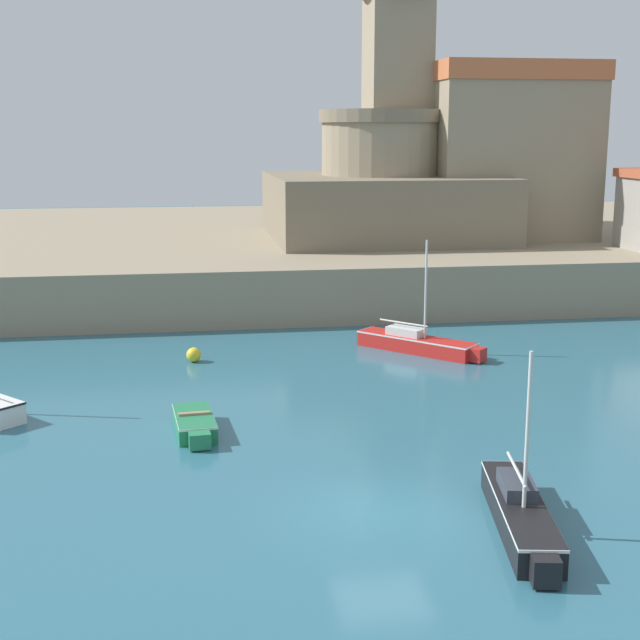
{
  "coord_description": "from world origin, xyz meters",
  "views": [
    {
      "loc": [
        -4.94,
        -21.18,
        9.72
      ],
      "look_at": [
        0.66,
        14.89,
        2.0
      ],
      "focal_mm": 50.0,
      "sensor_mm": 36.0,
      "label": 1
    }
  ],
  "objects_px": {
    "dinghy_green_0": "(195,423)",
    "fortress": "(382,194)",
    "church": "(476,143)",
    "sailboat_black_4": "(520,512)",
    "mooring_buoy": "(194,355)",
    "sailboat_red_1": "(417,343)"
  },
  "relations": [
    {
      "from": "dinghy_green_0",
      "to": "fortress",
      "type": "height_order",
      "value": "fortress"
    },
    {
      "from": "sailboat_black_4",
      "to": "sailboat_red_1",
      "type": "bearing_deg",
      "value": 83.05
    },
    {
      "from": "sailboat_red_1",
      "to": "mooring_buoy",
      "type": "bearing_deg",
      "value": -178.67
    },
    {
      "from": "sailboat_black_4",
      "to": "church",
      "type": "xyz_separation_m",
      "value": [
        11.82,
        39.58,
        8.55
      ]
    },
    {
      "from": "dinghy_green_0",
      "to": "sailboat_black_4",
      "type": "height_order",
      "value": "sailboat_black_4"
    },
    {
      "from": "dinghy_green_0",
      "to": "sailboat_red_1",
      "type": "bearing_deg",
      "value": 43.44
    },
    {
      "from": "church",
      "to": "fortress",
      "type": "distance_m",
      "value": 8.01
    },
    {
      "from": "sailboat_red_1",
      "to": "sailboat_black_4",
      "type": "distance_m",
      "value": 18.31
    },
    {
      "from": "sailboat_black_4",
      "to": "dinghy_green_0",
      "type": "bearing_deg",
      "value": 132.54
    },
    {
      "from": "mooring_buoy",
      "to": "fortress",
      "type": "relative_size",
      "value": 0.04
    },
    {
      "from": "mooring_buoy",
      "to": "church",
      "type": "bearing_deg",
      "value": 47.83
    },
    {
      "from": "dinghy_green_0",
      "to": "fortress",
      "type": "bearing_deg",
      "value": 66.14
    },
    {
      "from": "sailboat_red_1",
      "to": "mooring_buoy",
      "type": "xyz_separation_m",
      "value": [
        -9.99,
        -0.23,
        -0.12
      ]
    },
    {
      "from": "fortress",
      "to": "sailboat_black_4",
      "type": "bearing_deg",
      "value": -97.37
    },
    {
      "from": "sailboat_black_4",
      "to": "fortress",
      "type": "xyz_separation_m",
      "value": [
        4.83,
        37.38,
        5.3
      ]
    },
    {
      "from": "sailboat_red_1",
      "to": "mooring_buoy",
      "type": "relative_size",
      "value": 8.12
    },
    {
      "from": "dinghy_green_0",
      "to": "sailboat_red_1",
      "type": "height_order",
      "value": "sailboat_red_1"
    },
    {
      "from": "dinghy_green_0",
      "to": "church",
      "type": "distance_m",
      "value": 37.73
    },
    {
      "from": "sailboat_black_4",
      "to": "fortress",
      "type": "relative_size",
      "value": 0.42
    },
    {
      "from": "mooring_buoy",
      "to": "church",
      "type": "xyz_separation_m",
      "value": [
        19.6,
        21.64,
        8.69
      ]
    },
    {
      "from": "sailboat_red_1",
      "to": "fortress",
      "type": "distance_m",
      "value": 20.1
    },
    {
      "from": "church",
      "to": "fortress",
      "type": "relative_size",
      "value": 1.19
    }
  ]
}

